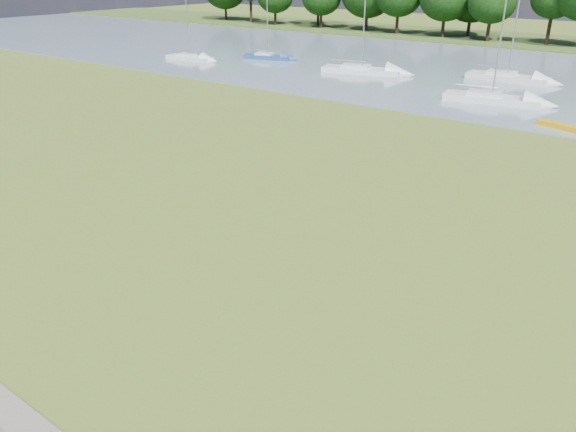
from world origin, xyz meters
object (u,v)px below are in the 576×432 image
Objects in this scene: kayak at (562,126)px; sailboat_3 at (491,96)px; sailboat_1 at (361,68)px; sailboat_2 at (189,56)px; sailboat_5 at (267,55)px; sailboat_6 at (507,75)px.

sailboat_3 is (-6.62, 5.12, 0.33)m from kayak.
sailboat_2 is (-20.55, -4.51, -0.07)m from sailboat_1.
sailboat_5 is (-13.55, 1.45, -0.06)m from sailboat_1.
sailboat_2 is at bearing -169.62° from kayak.
sailboat_3 reaches higher than sailboat_2.
sailboat_1 reaches higher than kayak.
sailboat_6 reaches higher than sailboat_5.
kayak is at bearing -47.16° from sailboat_3.
sailboat_5 reaches higher than kayak.
sailboat_1 is 1.03× the size of sailboat_3.
kayak is at bearing -61.48° from sailboat_6.
kayak is 8.38m from sailboat_3.
sailboat_2 is at bearing -165.42° from sailboat_6.
sailboat_2 reaches higher than kayak.
sailboat_6 is at bearing 5.07° from sailboat_1.
sailboat_2 is 1.12× the size of sailboat_5.
kayak is 24.28m from sailboat_1.
sailboat_6 is at bearing 137.57° from kayak.
kayak is at bearing -39.99° from sailboat_1.
sailboat_5 is at bearing -173.72° from sailboat_6.
sailboat_3 is (15.26, -5.39, 0.02)m from sailboat_1.
sailboat_1 is at bearing 151.11° from sailboat_3.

